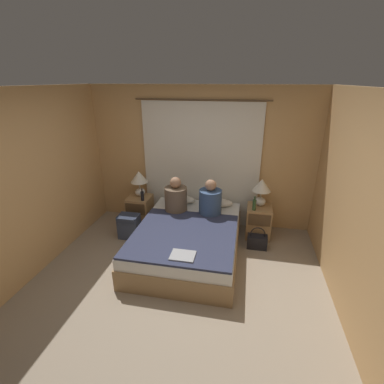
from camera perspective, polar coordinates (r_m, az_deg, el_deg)
The scene contains 20 objects.
ground_plane at distance 3.89m, azimuth -3.59°, elevation -19.29°, with size 16.00×16.00×0.00m, color gray.
wall_back at distance 5.06m, azimuth 1.90°, elevation 6.97°, with size 4.11×0.06×2.50m.
wall_left at distance 4.20m, azimuth -31.84°, elevation 0.30°, with size 0.06×4.08×2.50m.
wall_right at distance 3.34m, azimuth 31.84°, elevation -4.80°, with size 0.06×4.08×2.50m.
curtain_panel at distance 5.04m, azimuth 1.77°, elevation 5.49°, with size 2.30×0.02×2.27m.
bed at distance 4.42m, azimuth -0.81°, elevation -9.83°, with size 1.54×2.09×0.47m.
nightstand_left at distance 5.33m, azimuth -10.61°, elevation -3.77°, with size 0.41×0.44×0.56m.
nightstand_right at distance 4.99m, azimuth 13.46°, elevation -5.89°, with size 0.41×0.44×0.56m.
lamp_left at distance 5.16m, azimuth -10.78°, elevation 2.49°, with size 0.31×0.31×0.48m.
lamp_right at distance 4.81m, azimuth 14.06°, elevation 0.74°, with size 0.31×0.31×0.48m.
pillow_left at distance 5.09m, azimuth -2.51°, elevation -1.50°, with size 0.58×0.28×0.12m.
pillow_right at distance 4.99m, azimuth 5.07°, elevation -2.11°, with size 0.58×0.28×0.12m.
blanket_on_bed at distance 4.06m, azimuth -1.66°, elevation -8.79°, with size 1.48×1.48×0.03m.
person_left_in_bed at distance 4.70m, azimuth -3.33°, elevation -1.21°, with size 0.38×0.38×0.61m.
person_right_in_bed at distance 4.59m, azimuth 3.78°, elevation -1.79°, with size 0.38×0.38×0.61m.
beer_bottle_on_left_stand at distance 5.02m, azimuth -10.16°, elevation -0.77°, with size 0.06×0.06×0.23m.
beer_bottle_on_right_stand at distance 4.70m, azimuth 12.67°, elevation -2.54°, with size 0.06×0.06×0.24m.
laptop_on_bed at distance 3.59m, azimuth -1.91°, elevation -12.89°, with size 0.31×0.25×0.02m.
backpack_on_floor at distance 4.95m, azimuth -12.79°, elevation -6.61°, with size 0.35×0.28×0.42m.
handbag_on_floor at distance 4.73m, azimuth 13.21°, elevation -9.81°, with size 0.32×0.18×0.37m.
Camera 1 is at (0.80, -2.81, 2.57)m, focal length 26.00 mm.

